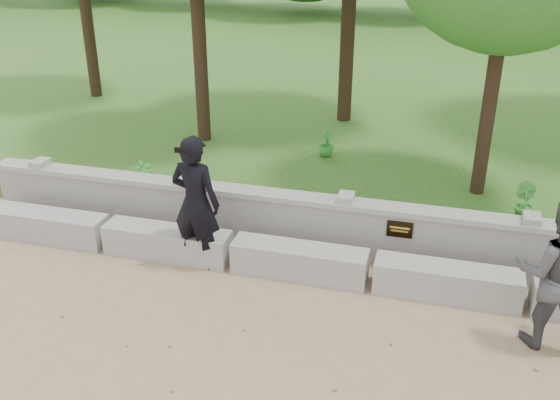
# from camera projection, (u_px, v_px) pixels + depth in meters

# --- Properties ---
(ground) EXTENTS (80.00, 80.00, 0.00)m
(ground) POSITION_uv_depth(u_px,v_px,m) (346.00, 376.00, 6.88)
(ground) COLOR tan
(ground) RESTS_ON ground
(lawn) EXTENTS (40.00, 22.00, 0.25)m
(lawn) POSITION_uv_depth(u_px,v_px,m) (425.00, 72.00, 19.04)
(lawn) COLOR #275718
(lawn) RESTS_ON ground
(concrete_bench) EXTENTS (11.90, 0.45, 0.45)m
(concrete_bench) POSITION_uv_depth(u_px,v_px,m) (371.00, 271.00, 8.44)
(concrete_bench) COLOR #A5A29C
(concrete_bench) RESTS_ON ground
(parapet_wall) EXTENTS (12.50, 0.35, 0.90)m
(parapet_wall) POSITION_uv_depth(u_px,v_px,m) (379.00, 232.00, 8.95)
(parapet_wall) COLOR #9B9892
(parapet_wall) RESTS_ON ground
(man_main) EXTENTS (0.77, 0.69, 1.97)m
(man_main) POSITION_uv_depth(u_px,v_px,m) (196.00, 203.00, 8.62)
(man_main) COLOR black
(man_main) RESTS_ON ground
(visitor_left) EXTENTS (0.94, 0.75, 1.88)m
(visitor_left) POSITION_uv_depth(u_px,v_px,m) (555.00, 274.00, 7.05)
(visitor_left) COLOR #434248
(visitor_left) RESTS_ON ground
(shrub_a) EXTENTS (0.34, 0.39, 0.62)m
(shrub_a) POSITION_uv_depth(u_px,v_px,m) (145.00, 178.00, 10.49)
(shrub_a) COLOR #368C2F
(shrub_a) RESTS_ON lawn
(shrub_b) EXTENTS (0.41, 0.45, 0.67)m
(shrub_b) POSITION_uv_depth(u_px,v_px,m) (523.00, 203.00, 9.54)
(shrub_b) COLOR #368C2F
(shrub_b) RESTS_ON lawn
(shrub_d) EXTENTS (0.41, 0.41, 0.55)m
(shrub_d) POSITION_uv_depth(u_px,v_px,m) (326.00, 143.00, 12.16)
(shrub_d) COLOR #368C2F
(shrub_d) RESTS_ON lawn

